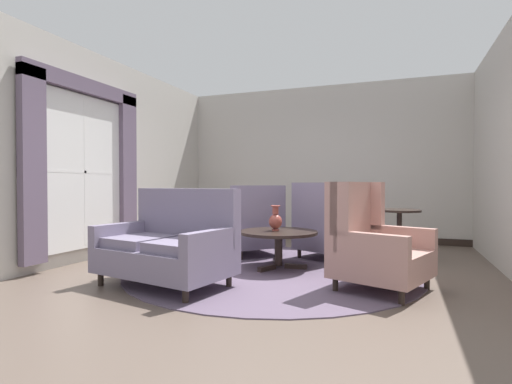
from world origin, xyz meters
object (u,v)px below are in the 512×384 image
armchair_back_corner (329,228)px  armchair_beside_settee (251,226)px  coffee_table (279,237)px  settee (169,246)px  armchair_near_window (373,245)px  side_table (399,229)px  porcelain_vase (275,220)px

armchair_back_corner → armchair_beside_settee: armchair_back_corner is taller
coffee_table → settee: settee is taller
coffee_table → settee: (-0.85, -1.17, 0.01)m
coffee_table → armchair_near_window: bearing=-26.3°
coffee_table → side_table: size_ratio=1.38×
porcelain_vase → armchair_near_window: (1.22, -0.58, -0.16)m
settee → armchair_back_corner: bearing=68.6°
armchair_near_window → armchair_beside_settee: armchair_near_window is taller
armchair_back_corner → side_table: armchair_back_corner is taller
coffee_table → side_table: 1.80m
armchair_beside_settee → side_table: armchair_beside_settee is taller
porcelain_vase → armchair_beside_settee: size_ratio=0.27×
armchair_near_window → side_table: armchair_near_window is taller
coffee_table → settee: bearing=-125.9°
coffee_table → porcelain_vase: (-0.04, 0.00, 0.21)m
armchair_back_corner → armchair_beside_settee: size_ratio=0.99×
coffee_table → armchair_back_corner: (0.48, 0.86, 0.04)m
armchair_beside_settee → side_table: size_ratio=1.66×
armchair_near_window → armchair_beside_settee: 2.27m
coffee_table → armchair_beside_settee: bearing=131.7°
armchair_beside_settee → settee: bearing=36.0°
settee → armchair_back_corner: armchair_back_corner is taller
settee → armchair_beside_settee: 1.93m
armchair_beside_settee → side_table: (2.08, 0.35, -0.00)m
porcelain_vase → settee: size_ratio=0.21×
porcelain_vase → settee: 1.44m
porcelain_vase → armchair_near_window: 1.36m
settee → armchair_beside_settee: armchair_beside_settee is taller
armchair_back_corner → side_table: 0.97m
porcelain_vase → side_table: porcelain_vase is taller
armchair_back_corner → armchair_beside_settee: 1.15m
porcelain_vase → side_table: size_ratio=0.45×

